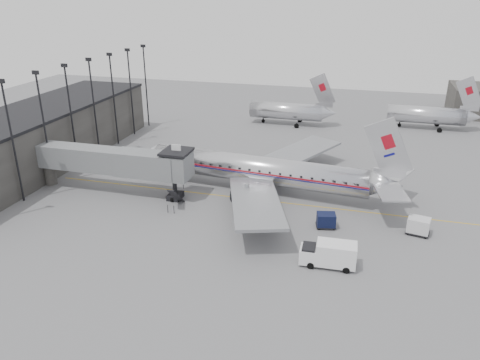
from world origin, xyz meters
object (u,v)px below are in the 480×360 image
object	(u,v)px
ramp_worker	(244,202)
baggage_cart_navy	(326,220)
baggage_cart_white	(418,226)
airliner	(262,170)
service_van	(329,254)

from	to	relation	value
ramp_worker	baggage_cart_navy	bearing A→B (deg)	-32.25
baggage_cart_navy	baggage_cart_white	xyz separation A→B (m)	(9.80, 1.13, 0.11)
airliner	ramp_worker	bearing A→B (deg)	-92.87
airliner	baggage_cart_white	xyz separation A→B (m)	(18.99, -6.93, -1.90)
service_van	ramp_worker	world-z (taller)	service_van
baggage_cart_navy	service_van	bearing A→B (deg)	-94.54
airliner	baggage_cart_white	size ratio (longest dim) A/B	13.44
airliner	service_van	size ratio (longest dim) A/B	6.77
service_van	airliner	bearing A→B (deg)	120.72
baggage_cart_navy	ramp_worker	world-z (taller)	ramp_worker
baggage_cart_white	baggage_cart_navy	bearing A→B (deg)	-161.44
airliner	ramp_worker	xyz separation A→B (m)	(-0.89, -5.93, -1.94)
baggage_cart_navy	baggage_cart_white	bearing A→B (deg)	-5.26
airliner	baggage_cart_navy	bearing A→B (deg)	-35.61
airliner	service_van	bearing A→B (deg)	-51.64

